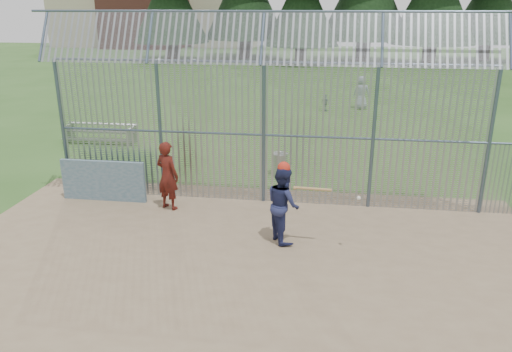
% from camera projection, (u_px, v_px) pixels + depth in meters
% --- Properties ---
extents(ground, '(120.00, 120.00, 0.00)m').
position_uv_depth(ground, '(243.00, 259.00, 11.32)').
color(ground, '#2D511E').
rests_on(ground, ground).
extents(dirt_infield, '(14.00, 10.00, 0.02)m').
position_uv_depth(dirt_infield, '(240.00, 269.00, 10.85)').
color(dirt_infield, '#756047').
rests_on(dirt_infield, ground).
extents(dugout_wall, '(2.50, 0.12, 1.20)m').
position_uv_depth(dugout_wall, '(104.00, 181.00, 14.44)').
color(dugout_wall, '#38566B').
rests_on(dugout_wall, dirt_infield).
extents(batter, '(1.05, 1.13, 1.86)m').
position_uv_depth(batter, '(283.00, 204.00, 11.88)').
color(batter, '#21264E').
rests_on(batter, dirt_infield).
extents(onlooker, '(0.83, 0.71, 1.94)m').
position_uv_depth(onlooker, '(168.00, 176.00, 13.75)').
color(onlooker, maroon).
rests_on(onlooker, dirt_infield).
extents(bg_kid_standing, '(0.90, 0.61, 1.79)m').
position_uv_depth(bg_kid_standing, '(362.00, 92.00, 27.09)').
color(bg_kid_standing, gray).
rests_on(bg_kid_standing, ground).
extents(bg_kid_seated, '(0.52, 0.50, 0.87)m').
position_uv_depth(bg_kid_seated, '(325.00, 103.00, 26.70)').
color(bg_kid_seated, slate).
rests_on(bg_kid_seated, ground).
extents(batting_gear, '(1.92, 0.55, 0.71)m').
position_uv_depth(batting_gear, '(289.00, 171.00, 11.56)').
color(batting_gear, red).
rests_on(batting_gear, ground).
extents(trash_can, '(0.56, 0.56, 0.82)m').
position_uv_depth(trash_can, '(280.00, 164.00, 16.77)').
color(trash_can, '#93969B').
rests_on(trash_can, ground).
extents(bleacher, '(3.00, 0.95, 0.72)m').
position_uv_depth(bleacher, '(100.00, 133.00, 20.65)').
color(bleacher, slate).
rests_on(bleacher, ground).
extents(backstop_fence, '(20.09, 0.81, 5.30)m').
position_uv_depth(backstop_fence, '(330.00, 125.00, 13.51)').
color(backstop_fence, '#47566B').
rests_on(backstop_fence, ground).
extents(distant_buildings, '(26.50, 10.50, 8.00)m').
position_uv_depth(distant_buildings, '(142.00, 18.00, 66.08)').
color(distant_buildings, brown).
rests_on(distant_buildings, ground).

